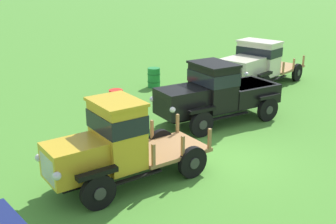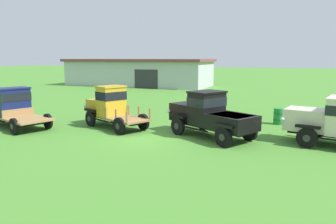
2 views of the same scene
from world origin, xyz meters
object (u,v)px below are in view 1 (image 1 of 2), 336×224
object	(u,v)px
vintage_truck_far_side	(255,63)
oil_drum_beside_row	(116,100)
vintage_truck_second_in_line	(113,144)
vintage_truck_midrow_center	(217,92)
oil_drum_near_fence	(154,78)

from	to	relation	value
vintage_truck_far_side	oil_drum_beside_row	bearing A→B (deg)	150.48
vintage_truck_second_in_line	vintage_truck_midrow_center	distance (m)	5.87
vintage_truck_midrow_center	oil_drum_near_fence	xyz separation A→B (m)	(3.00, 4.60, -0.68)
oil_drum_beside_row	oil_drum_near_fence	bearing A→B (deg)	8.58
vintage_truck_far_side	oil_drum_near_fence	bearing A→B (deg)	121.45
vintage_truck_second_in_line	oil_drum_beside_row	world-z (taller)	vintage_truck_second_in_line
oil_drum_beside_row	oil_drum_near_fence	xyz separation A→B (m)	(3.78, 0.57, 0.04)
oil_drum_beside_row	oil_drum_near_fence	size ratio (longest dim) A/B	0.91
vintage_truck_midrow_center	vintage_truck_far_side	bearing A→B (deg)	4.76
vintage_truck_second_in_line	oil_drum_near_fence	size ratio (longest dim) A/B	4.97
vintage_truck_second_in_line	oil_drum_beside_row	distance (m)	6.35
vintage_truck_midrow_center	oil_drum_near_fence	world-z (taller)	vintage_truck_midrow_center
vintage_truck_midrow_center	oil_drum_near_fence	distance (m)	5.53
vintage_truck_second_in_line	vintage_truck_far_side	world-z (taller)	vintage_truck_second_in_line
vintage_truck_second_in_line	vintage_truck_far_side	xyz separation A→B (m)	(11.39, 0.16, -0.03)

